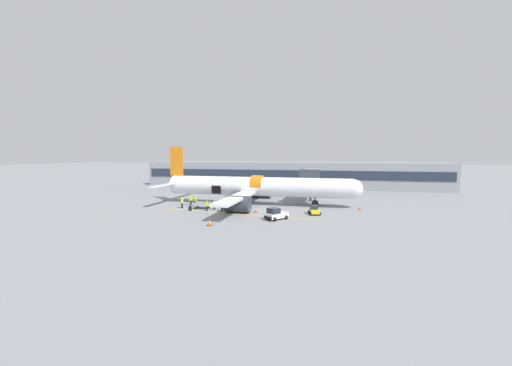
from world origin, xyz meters
The scene contains 19 objects.
ground_plane centered at (0.00, 0.00, 0.00)m, with size 500.00×500.00×0.00m, color gray.
apron_marking_line centered at (-3.02, -3.34, 0.00)m, with size 24.43×3.55×0.01m.
terminal_strip centered at (0.00, 36.56, 3.35)m, with size 78.44×9.92×6.69m.
jet_bridge_stub centered at (7.39, 10.76, 4.53)m, with size 3.48×8.78×6.18m.
airplane centered at (-1.93, 5.64, 2.99)m, with size 35.50×31.93×10.14m.
baggage_tug_lead centered at (-5.08, 1.19, 0.63)m, with size 2.68×2.87×1.48m.
baggage_tug_mid centered at (3.91, -6.06, 0.70)m, with size 3.15×3.48×1.62m.
baggage_tug_rear centered at (8.77, -1.15, 0.55)m, with size 2.05×2.53×1.30m.
baggage_cart_loading centered at (-9.07, -0.32, 0.53)m, with size 3.64×2.43×1.07m.
ground_crew_loader_a centered at (-5.22, -2.02, 0.81)m, with size 0.49×0.49×1.55m.
ground_crew_loader_b centered at (-11.16, 1.17, 0.98)m, with size 0.58×0.61×1.86m.
ground_crew_driver centered at (-12.54, -0.89, 0.94)m, with size 0.45×0.62×1.78m.
ground_crew_supervisor centered at (-7.62, -2.23, 0.84)m, with size 0.51×0.51×1.60m.
ground_crew_helper centered at (-12.49, 2.24, 0.89)m, with size 0.55×0.54×1.70m.
ground_crew_marshal centered at (-6.87, -1.01, 0.83)m, with size 0.40×0.55×1.58m.
suitcase_on_tarmac_upright centered at (-10.24, -2.73, 0.33)m, with size 0.54×0.33×0.76m.
safety_cone_nose centered at (15.60, 4.71, 0.26)m, with size 0.52×0.52×0.56m.
safety_cone_engine_left centered at (-3.42, -11.52, 0.37)m, with size 0.64×0.64×0.79m.
safety_cone_wingtip centered at (0.00, -1.43, 0.30)m, with size 0.59×0.59×0.65m.
Camera 1 is at (11.24, -47.23, 8.85)m, focal length 22.00 mm.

